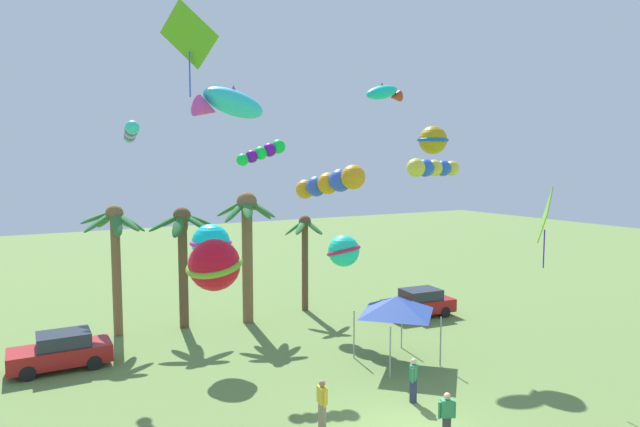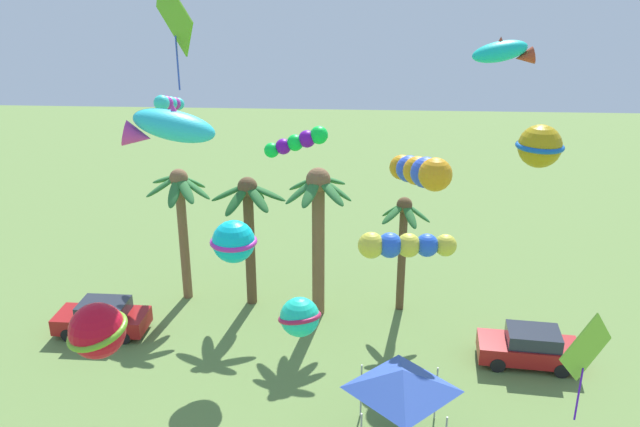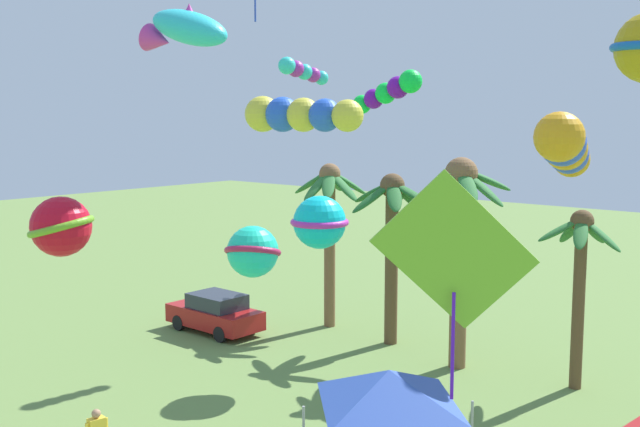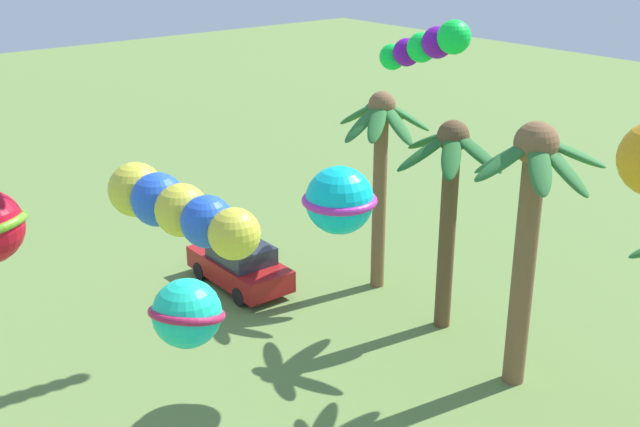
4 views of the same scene
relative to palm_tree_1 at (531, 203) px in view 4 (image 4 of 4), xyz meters
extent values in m
cylinder|color=brown|center=(0.00, -0.02, -1.72)|extent=(0.56, 0.56, 6.42)
ellipsoid|color=#2D7033|center=(0.71, 0.05, 1.07)|extent=(1.61, 0.65, 1.29)
ellipsoid|color=#2D7033|center=(0.55, 0.61, 1.27)|extent=(1.55, 1.66, 0.91)
ellipsoid|color=#2D7033|center=(-0.15, 0.81, 1.28)|extent=(0.81, 1.83, 0.89)
ellipsoid|color=#2D7033|center=(-0.67, 0.41, 1.18)|extent=(1.70, 1.34, 1.08)
ellipsoid|color=#2D7033|center=(-0.69, -0.26, 1.08)|extent=(1.66, 1.01, 1.27)
ellipsoid|color=#2D7033|center=(-0.26, -0.77, 1.18)|extent=(1.03, 1.77, 1.08)
ellipsoid|color=#2D7033|center=(0.55, -0.58, 1.17)|extent=(1.55, 1.56, 1.10)
sphere|color=brown|center=(0.00, -0.02, 1.49)|extent=(1.06, 1.06, 1.06)
cylinder|color=brown|center=(-3.21, 0.74, -2.04)|extent=(0.47, 0.47, 5.78)
ellipsoid|color=#236028|center=(-2.36, 0.75, 0.59)|extent=(1.79, 0.53, 0.96)
ellipsoid|color=#236028|center=(-2.98, 1.42, 0.38)|extent=(1.00, 1.65, 1.35)
ellipsoid|color=#236028|center=(-3.56, 1.51, 0.58)|extent=(1.21, 1.83, 0.99)
ellipsoid|color=#236028|center=(-4.04, 0.75, 0.56)|extent=(1.77, 0.54, 1.02)
ellipsoid|color=#236028|center=(-3.58, 0.07, 0.46)|extent=(1.25, 1.71, 1.21)
ellipsoid|color=#236028|center=(-2.69, 0.11, 0.55)|extent=(1.52, 1.68, 1.05)
sphere|color=brown|center=(-3.21, 0.74, 0.85)|extent=(0.89, 0.89, 0.89)
cylinder|color=brown|center=(-6.39, 1.09, -1.92)|extent=(0.44, 0.44, 6.03)
ellipsoid|color=#2D7033|center=(-5.69, 1.04, 0.67)|extent=(1.55, 0.59, 1.24)
ellipsoid|color=#2D7033|center=(-5.96, 1.69, 0.74)|extent=(1.33, 1.59, 1.12)
ellipsoid|color=#2D7033|center=(-6.68, 1.79, 0.76)|extent=(1.07, 1.69, 1.08)
ellipsoid|color=#2D7033|center=(-7.12, 1.48, 0.90)|extent=(1.75, 1.24, 0.81)
ellipsoid|color=#2D7033|center=(-7.11, 0.89, 0.75)|extent=(1.68, 0.90, 1.10)
ellipsoid|color=#2D7033|center=(-6.42, 0.39, 0.68)|extent=(0.55, 1.55, 1.23)
ellipsoid|color=#2D7033|center=(-5.95, 0.48, 0.75)|extent=(1.35, 1.60, 1.09)
sphere|color=brown|center=(-6.39, 1.09, 1.10)|extent=(0.84, 0.84, 0.84)
cube|color=#A51919|center=(-9.24, -2.40, -4.33)|extent=(3.93, 1.76, 0.70)
cube|color=#282D38|center=(-9.09, -2.41, -3.70)|extent=(2.05, 1.53, 0.56)
cylinder|color=black|center=(-10.46, -3.17, -4.63)|extent=(0.60, 0.19, 0.60)
cylinder|color=black|center=(-10.43, -1.60, -4.63)|extent=(0.60, 0.19, 0.60)
cylinder|color=black|center=(-8.04, -3.20, -4.63)|extent=(0.60, 0.19, 0.60)
cylinder|color=black|center=(-8.02, -1.64, -4.63)|extent=(0.60, 0.19, 0.60)
sphere|color=#0CCEDF|center=(-3.09, -3.41, -0.01)|extent=(1.69, 1.69, 1.69)
torus|color=#BE2DAC|center=(-3.09, -3.41, -0.01)|extent=(2.57, 2.57, 0.21)
sphere|color=#0DE33E|center=(0.25, -3.39, 4.28)|extent=(0.67, 0.67, 0.67)
sphere|color=#6B0FA7|center=(-0.19, -3.37, 4.12)|extent=(0.64, 0.64, 0.64)
sphere|color=#0DE33E|center=(-0.63, -3.35, 3.97)|extent=(0.61, 0.61, 0.61)
sphere|color=#6B0FA7|center=(-1.07, -3.34, 3.81)|extent=(0.59, 0.59, 0.59)
sphere|color=#0DE33E|center=(-1.51, -3.32, 3.66)|extent=(0.56, 0.56, 0.56)
sphere|color=#1BD7B1|center=(0.06, -9.47, 0.24)|extent=(1.19, 1.19, 1.19)
torus|color=#AB1F4A|center=(0.06, -9.47, 0.24)|extent=(1.79, 1.78, 0.50)
sphere|color=gold|center=(2.07, -11.15, 3.35)|extent=(0.68, 0.68, 0.68)
sphere|color=blue|center=(2.54, -11.10, 3.34)|extent=(0.65, 0.65, 0.65)
sphere|color=gold|center=(3.02, -11.05, 3.33)|extent=(0.63, 0.63, 0.63)
sphere|color=blue|center=(3.49, -11.00, 3.33)|extent=(0.60, 0.60, 0.60)
sphere|color=gold|center=(3.97, -10.95, 3.32)|extent=(0.57, 0.57, 0.57)
camera|label=1|loc=(-10.73, -26.67, 3.53)|focal=30.74mm
camera|label=2|loc=(1.71, -26.21, 9.91)|focal=36.21mm
camera|label=3|loc=(12.32, -21.55, 3.30)|focal=42.82mm
camera|label=4|loc=(10.64, -15.21, 6.55)|focal=44.52mm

